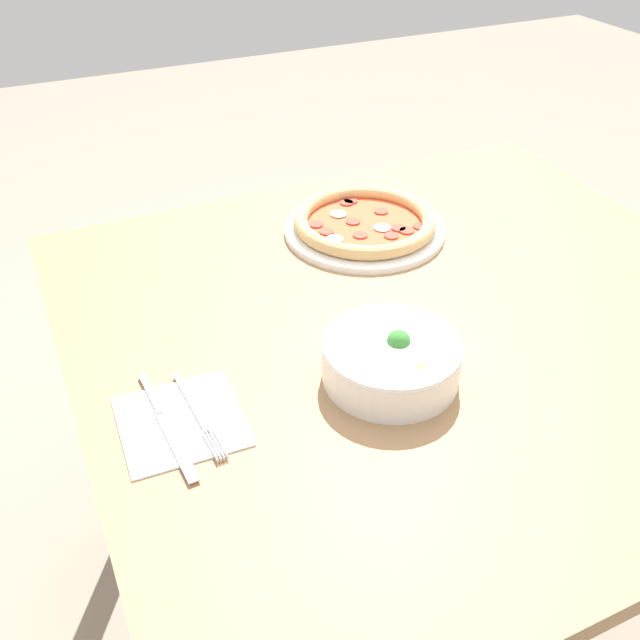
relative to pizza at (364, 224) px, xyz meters
The scene contains 7 objects.
ground_plane 0.82m from the pizza, 84.20° to the left, with size 8.00×8.00×0.00m, color gray.
dining_table 0.30m from the pizza, 84.20° to the left, with size 1.08×1.02×0.75m.
pizza is the anchor object (origin of this frame).
bowl 0.41m from the pizza, 67.20° to the left, with size 0.19×0.19×0.08m.
napkin 0.56m from the pizza, 37.71° to the left, with size 0.16×0.16×0.00m.
fork 0.54m from the pizza, 39.02° to the left, with size 0.02×0.18×0.00m.
knife 0.57m from the pizza, 35.77° to the left, with size 0.02×0.22×0.01m.
Camera 1 is at (0.53, 0.75, 1.39)m, focal length 40.00 mm.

